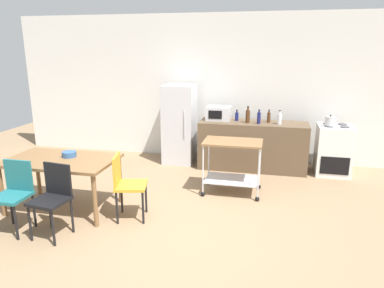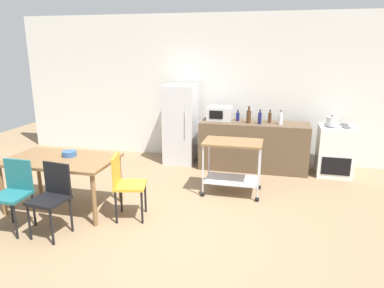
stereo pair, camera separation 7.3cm
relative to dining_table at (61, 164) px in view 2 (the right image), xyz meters
The scene contains 18 objects.
ground_plane 1.75m from the dining_table, ahead, with size 12.00×12.00×0.00m, color #8C7051.
back_wall 3.49m from the dining_table, 61.79° to the left, with size 8.40×0.12×2.90m, color silver.
kitchen_counter 3.47m from the dining_table, 43.69° to the left, with size 2.00×0.64×0.90m, color brown.
dining_table is the anchor object (origin of this frame).
chair_black 0.76m from the dining_table, 66.42° to the right, with size 0.45×0.45×0.89m.
chair_mustard 1.01m from the dining_table, ahead, with size 0.48×0.48×0.89m.
chair_teal 0.74m from the dining_table, 110.07° to the right, with size 0.40×0.40×0.89m.
stove_oven 4.64m from the dining_table, 31.37° to the left, with size 0.60×0.61×0.92m.
refrigerator 2.71m from the dining_table, 67.04° to the left, with size 0.60×0.63×1.55m.
kitchen_cart 2.53m from the dining_table, 26.25° to the left, with size 0.91×0.57×0.85m.
microwave 3.10m from the dining_table, 53.44° to the left, with size 0.46×0.35×0.26m.
bottle_sparkling_water 3.32m from the dining_table, 48.69° to the left, with size 0.07×0.07×0.21m.
bottle_olive_oil 3.37m from the dining_table, 44.21° to the left, with size 0.08×0.08×0.31m.
bottle_sesame_oil 3.49m from the dining_table, 41.47° to the left, with size 0.07×0.07×0.26m.
bottle_hot_sauce 3.72m from the dining_table, 41.40° to the left, with size 0.06×0.06×0.24m.
bottle_vinegar 3.79m from the dining_table, 38.12° to the left, with size 0.08×0.08×0.25m.
fruit_bowl 0.18m from the dining_table, 61.57° to the left, with size 0.20×0.20×0.08m, color #33598C.
kettle 4.49m from the dining_table, 31.09° to the left, with size 0.24×0.17×0.19m.
Camera 2 is at (1.29, -3.99, 2.25)m, focal length 33.41 mm.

